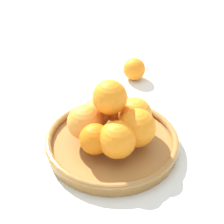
% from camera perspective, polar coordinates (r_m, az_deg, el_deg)
% --- Properties ---
extents(ground_plane, '(4.00, 4.00, 0.00)m').
position_cam_1_polar(ground_plane, '(0.85, -0.00, -5.50)').
color(ground_plane, silver).
extents(fruit_bowl, '(0.30, 0.30, 0.03)m').
position_cam_1_polar(fruit_bowl, '(0.84, -0.00, -4.63)').
color(fruit_bowl, '#A57238').
rests_on(fruit_bowl, ground_plane).
extents(orange_pile, '(0.18, 0.18, 0.13)m').
position_cam_1_polar(orange_pile, '(0.80, 0.28, -1.28)').
color(orange_pile, orange).
rests_on(orange_pile, fruit_bowl).
extents(stray_orange, '(0.06, 0.06, 0.06)m').
position_cam_1_polar(stray_orange, '(1.08, 3.41, 6.55)').
color(stray_orange, orange).
rests_on(stray_orange, ground_plane).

